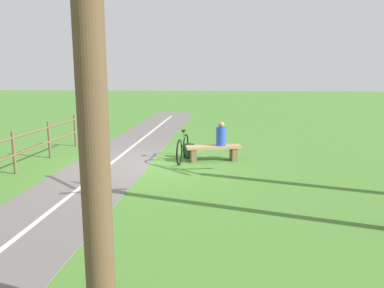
{
  "coord_description": "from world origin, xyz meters",
  "views": [
    {
      "loc": [
        -2.1,
        11.01,
        2.75
      ],
      "look_at": [
        -1.43,
        1.98,
        1.01
      ],
      "focal_mm": 36.46,
      "sensor_mm": 36.0,
      "label": 1
    }
  ],
  "objects_px": {
    "person_seated": "(221,135)",
    "bicycle": "(183,148)",
    "backpack": "(189,151)",
    "tree_far_right": "(97,106)",
    "bench": "(214,150)"
  },
  "relations": [
    {
      "from": "bench",
      "to": "tree_far_right",
      "type": "height_order",
      "value": "tree_far_right"
    },
    {
      "from": "backpack",
      "to": "tree_far_right",
      "type": "height_order",
      "value": "tree_far_right"
    },
    {
      "from": "bench",
      "to": "person_seated",
      "type": "xyz_separation_m",
      "value": [
        -0.22,
        -0.05,
        0.47
      ]
    },
    {
      "from": "person_seated",
      "to": "bicycle",
      "type": "bearing_deg",
      "value": -6.25
    },
    {
      "from": "person_seated",
      "to": "backpack",
      "type": "xyz_separation_m",
      "value": [
        1.02,
        -0.28,
        -0.57
      ]
    },
    {
      "from": "backpack",
      "to": "tree_far_right",
      "type": "xyz_separation_m",
      "value": [
        0.24,
        8.15,
        2.16
      ]
    },
    {
      "from": "person_seated",
      "to": "bench",
      "type": "bearing_deg",
      "value": -0.0
    },
    {
      "from": "bench",
      "to": "bicycle",
      "type": "relative_size",
      "value": 0.99
    },
    {
      "from": "person_seated",
      "to": "bicycle",
      "type": "distance_m",
      "value": 1.23
    },
    {
      "from": "tree_far_right",
      "to": "bench",
      "type": "bearing_deg",
      "value": -97.55
    },
    {
      "from": "person_seated",
      "to": "tree_far_right",
      "type": "bearing_deg",
      "value": 68.07
    },
    {
      "from": "bicycle",
      "to": "tree_far_right",
      "type": "relative_size",
      "value": 0.35
    },
    {
      "from": "bench",
      "to": "person_seated",
      "type": "relative_size",
      "value": 2.36
    },
    {
      "from": "bicycle",
      "to": "backpack",
      "type": "relative_size",
      "value": 3.81
    },
    {
      "from": "bench",
      "to": "backpack",
      "type": "relative_size",
      "value": 3.77
    }
  ]
}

